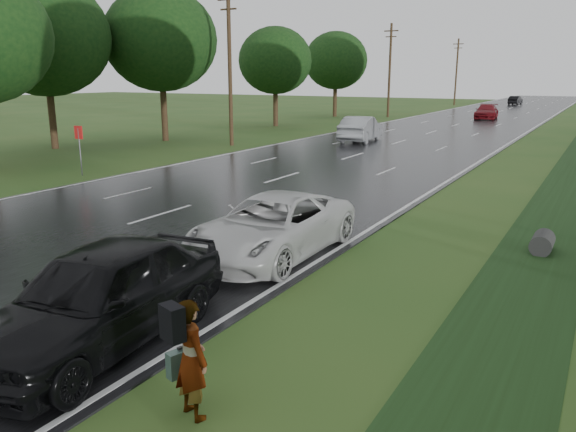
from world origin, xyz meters
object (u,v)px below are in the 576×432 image
at_px(dark_sedan, 100,295).
at_px(silver_sedan, 361,129).
at_px(pedestrian, 189,357).
at_px(white_pickup, 272,226).
at_px(road_sign, 79,140).

bearing_deg(dark_sedan, silver_sedan, 99.17).
distance_m(pedestrian, dark_sedan, 2.77).
relative_size(white_pickup, dark_sedan, 1.05).
bearing_deg(silver_sedan, dark_sedan, 97.50).
bearing_deg(white_pickup, road_sign, 156.81).
xyz_separation_m(road_sign, pedestrian, (16.68, -12.39, -0.76)).
distance_m(dark_sedan, silver_sedan, 31.67).
relative_size(road_sign, silver_sedan, 0.43).
xyz_separation_m(pedestrian, dark_sedan, (-2.63, 0.86, 0.05)).
distance_m(road_sign, silver_sedan, 20.03).
xyz_separation_m(road_sign, dark_sedan, (14.04, -11.53, -0.71)).
xyz_separation_m(road_sign, silver_sedan, (6.00, 19.10, -0.73)).
height_order(pedestrian, silver_sedan, silver_sedan).
xyz_separation_m(white_pickup, dark_sedan, (0.04, -5.67, 0.13)).
height_order(dark_sedan, silver_sedan, dark_sedan).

